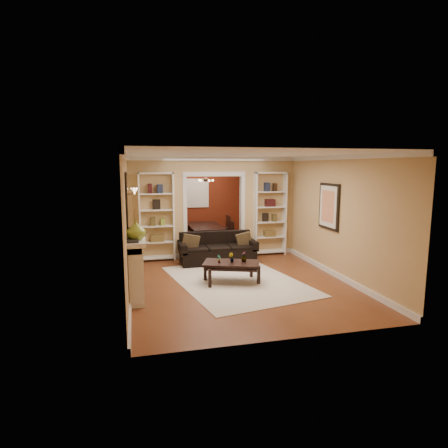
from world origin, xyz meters
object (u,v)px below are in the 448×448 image
object	(u,v)px
coffee_table	(231,272)
dining_table	(206,235)
fireplace	(137,265)
sofa	(218,248)
bookshelf_left	(157,217)
bookshelf_right	(270,214)

from	to	relation	value
coffee_table	dining_table	xyz separation A→B (m)	(0.21, 3.97, 0.09)
fireplace	dining_table	distance (m)	4.77
sofa	dining_table	world-z (taller)	sofa
fireplace	coffee_table	bearing A→B (deg)	7.87
coffee_table	bookshelf_left	distance (m)	2.82
sofa	dining_table	distance (m)	2.30
dining_table	coffee_table	bearing A→B (deg)	176.99
coffee_table	dining_table	size ratio (longest dim) A/B	0.67
bookshelf_left	fireplace	bearing A→B (deg)	-102.05
bookshelf_left	bookshelf_right	xyz separation A→B (m)	(3.10, 0.00, 0.00)
bookshelf_left	dining_table	size ratio (longest dim) A/B	1.31
bookshelf_left	bookshelf_right	distance (m)	3.10
coffee_table	bookshelf_right	bearing A→B (deg)	73.01
sofa	dining_table	xyz separation A→B (m)	(0.14, 2.29, -0.08)
sofa	dining_table	bearing A→B (deg)	86.49
bookshelf_left	dining_table	bearing A→B (deg)	46.54
fireplace	dining_table	xyz separation A→B (m)	(2.16, 4.24, -0.27)
bookshelf_right	dining_table	size ratio (longest dim) A/B	1.31
sofa	bookshelf_right	world-z (taller)	bookshelf_right
coffee_table	fireplace	bearing A→B (deg)	-152.38
coffee_table	dining_table	distance (m)	3.98
fireplace	dining_table	world-z (taller)	fireplace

